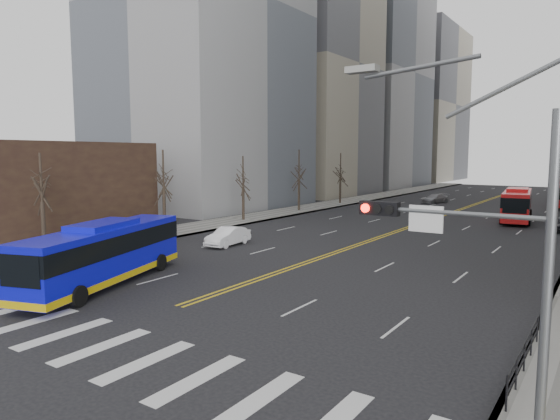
% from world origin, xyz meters
% --- Properties ---
extents(ground, '(220.00, 220.00, 0.00)m').
position_xyz_m(ground, '(0.00, 0.00, 0.00)').
color(ground, black).
extents(sidewalk_left, '(5.00, 130.00, 0.15)m').
position_xyz_m(sidewalk_left, '(-16.50, 45.00, 0.07)').
color(sidewalk_left, slate).
rests_on(sidewalk_left, ground).
extents(crosswalk, '(26.70, 4.00, 0.01)m').
position_xyz_m(crosswalk, '(0.00, 0.00, 0.01)').
color(crosswalk, silver).
rests_on(crosswalk, ground).
extents(centerline, '(0.55, 100.00, 0.01)m').
position_xyz_m(centerline, '(0.00, 55.00, 0.01)').
color(centerline, gold).
rests_on(centerline, ground).
extents(office_towers, '(83.00, 134.00, 58.00)m').
position_xyz_m(office_towers, '(0.12, 68.51, 23.92)').
color(office_towers, gray).
rests_on(office_towers, ground).
extents(storefront, '(14.00, 18.00, 8.00)m').
position_xyz_m(storefront, '(-26.00, 11.97, 4.00)').
color(storefront, black).
rests_on(storefront, ground).
extents(signal_mast, '(5.37, 0.37, 9.39)m').
position_xyz_m(signal_mast, '(13.77, 2.00, 4.86)').
color(signal_mast, slate).
rests_on(signal_mast, ground).
extents(pedestrian_railing, '(0.06, 6.06, 1.02)m').
position_xyz_m(pedestrian_railing, '(14.30, 6.00, 0.82)').
color(pedestrian_railing, black).
rests_on(pedestrian_railing, sidewalk_right).
extents(street_trees, '(35.20, 47.20, 7.60)m').
position_xyz_m(street_trees, '(-7.18, 34.55, 4.87)').
color(street_trees, black).
rests_on(street_trees, ground).
extents(blue_bus, '(6.04, 11.88, 3.41)m').
position_xyz_m(blue_bus, '(-6.11, 5.56, 1.79)').
color(blue_bus, '#0E0FD8').
rests_on(blue_bus, ground).
extents(red_bus_near, '(3.80, 11.17, 3.48)m').
position_xyz_m(red_bus_near, '(7.77, 46.13, 1.94)').
color(red_bus_near, red).
rests_on(red_bus_near, ground).
extents(car_white, '(1.86, 4.41, 1.42)m').
position_xyz_m(car_white, '(-8.19, 18.22, 0.71)').
color(car_white, white).
rests_on(car_white, ground).
extents(car_silver, '(3.30, 4.93, 1.33)m').
position_xyz_m(car_silver, '(-5.27, 60.82, 0.66)').
color(car_silver, '#9C9CA1').
rests_on(car_silver, ground).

